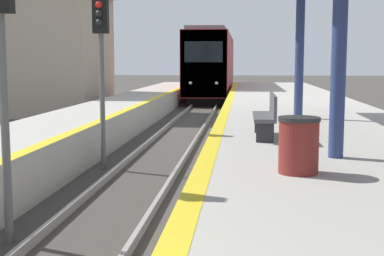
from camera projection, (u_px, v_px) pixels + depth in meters
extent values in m
cube|color=black|center=(212.00, 95.00, 37.98)|extent=(2.27, 14.52, 0.55)
cube|color=maroon|center=(212.00, 63.00, 37.71)|extent=(2.67, 16.13, 3.84)
cube|color=#E54C19|center=(204.00, 64.00, 29.82)|extent=(2.61, 0.16, 3.77)
cube|color=black|center=(204.00, 52.00, 29.68)|extent=(2.13, 0.06, 1.15)
cube|color=slate|center=(212.00, 34.00, 37.45)|extent=(2.27, 15.32, 0.24)
sphere|color=white|center=(190.00, 83.00, 29.96)|extent=(0.18, 0.18, 0.18)
sphere|color=white|center=(217.00, 83.00, 29.82)|extent=(0.18, 0.18, 0.18)
cylinder|color=#595959|center=(5.00, 131.00, 7.53)|extent=(0.12, 0.12, 3.27)
cylinder|color=#595959|center=(102.00, 102.00, 12.80)|extent=(0.12, 0.12, 3.27)
cube|color=black|center=(101.00, 14.00, 12.54)|extent=(0.36, 0.20, 0.90)
sphere|color=red|center=(99.00, 5.00, 12.39)|extent=(0.16, 0.16, 0.16)
sphere|color=black|center=(99.00, 14.00, 12.41)|extent=(0.16, 0.16, 0.16)
sphere|color=black|center=(99.00, 22.00, 12.44)|extent=(0.16, 0.16, 0.16)
cylinder|color=navy|center=(339.00, 38.00, 8.74)|extent=(0.25, 0.25, 3.96)
cylinder|color=navy|center=(300.00, 48.00, 15.00)|extent=(0.25, 0.25, 3.96)
cylinder|color=maroon|center=(299.00, 147.00, 7.68)|extent=(0.57, 0.57, 0.76)
cylinder|color=#262626|center=(299.00, 119.00, 7.63)|extent=(0.60, 0.60, 0.06)
cube|color=#4C4C51|center=(264.00, 117.00, 11.31)|extent=(0.44, 1.83, 0.08)
cube|color=#4C4C51|center=(273.00, 105.00, 11.26)|extent=(0.06, 1.83, 0.44)
cube|color=#262628|center=(265.00, 133.00, 10.62)|extent=(0.35, 0.08, 0.40)
cube|color=#262628|center=(262.00, 124.00, 12.06)|extent=(0.35, 0.08, 0.40)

